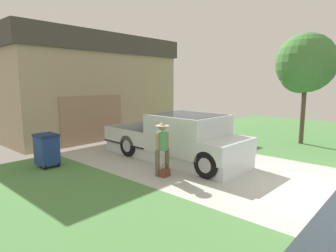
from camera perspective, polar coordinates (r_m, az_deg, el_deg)
name	(u,v)px	position (r m, az deg, el deg)	size (l,w,h in m)	color
pickup_truck	(183,140)	(9.96, 3.02, -2.74)	(2.20, 5.63, 1.67)	silver
person_with_hat	(162,144)	(8.41, -1.14, -3.72)	(0.47, 0.40, 1.61)	brown
handbag	(165,172)	(8.48, -0.64, -9.24)	(0.31, 0.18, 0.41)	brown
house_with_garage	(82,86)	(16.33, -16.87, 7.69)	(8.96, 6.01, 5.03)	tan
front_yard_tree	(304,65)	(13.80, 25.59, 10.88)	(2.53, 2.53, 4.83)	brown
wheeled_trash_bin	(47,149)	(10.13, -23.09, -4.27)	(0.60, 0.72, 1.09)	navy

